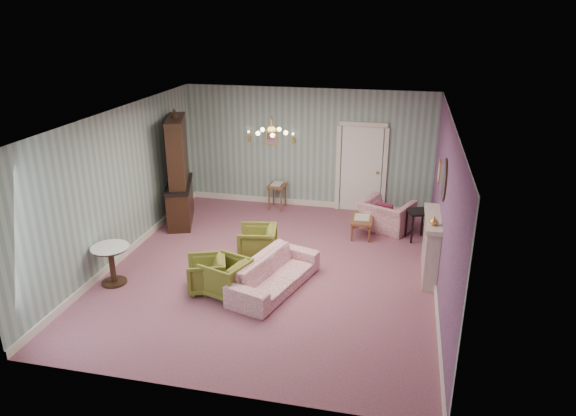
% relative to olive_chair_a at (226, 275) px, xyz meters
% --- Properties ---
extents(floor, '(7.00, 7.00, 0.00)m').
position_rel_olive_chair_a_xyz_m(floor, '(0.56, 1.08, -0.36)').
color(floor, '#97586C').
rests_on(floor, ground).
extents(ceiling, '(7.00, 7.00, 0.00)m').
position_rel_olive_chair_a_xyz_m(ceiling, '(0.56, 1.08, 2.54)').
color(ceiling, white).
rests_on(ceiling, ground).
extents(wall_back, '(6.00, 0.00, 6.00)m').
position_rel_olive_chair_a_xyz_m(wall_back, '(0.56, 4.58, 1.09)').
color(wall_back, gray).
rests_on(wall_back, ground).
extents(wall_front, '(6.00, 0.00, 6.00)m').
position_rel_olive_chair_a_xyz_m(wall_front, '(0.56, -2.42, 1.09)').
color(wall_front, gray).
rests_on(wall_front, ground).
extents(wall_left, '(0.00, 7.00, 7.00)m').
position_rel_olive_chair_a_xyz_m(wall_left, '(-2.44, 1.08, 1.09)').
color(wall_left, gray).
rests_on(wall_left, ground).
extents(wall_right, '(0.00, 7.00, 7.00)m').
position_rel_olive_chair_a_xyz_m(wall_right, '(3.56, 1.08, 1.09)').
color(wall_right, gray).
rests_on(wall_right, ground).
extents(wall_right_floral, '(0.00, 7.00, 7.00)m').
position_rel_olive_chair_a_xyz_m(wall_right_floral, '(3.54, 1.08, 1.09)').
color(wall_right_floral, '#C0609A').
rests_on(wall_right_floral, ground).
extents(door, '(1.12, 0.12, 2.16)m').
position_rel_olive_chair_a_xyz_m(door, '(1.86, 4.54, 0.72)').
color(door, white).
rests_on(door, floor).
extents(olive_chair_a, '(0.84, 0.87, 0.71)m').
position_rel_olive_chair_a_xyz_m(olive_chair_a, '(0.00, 0.00, 0.00)').
color(olive_chair_a, olive).
rests_on(olive_chair_a, floor).
extents(olive_chair_b, '(0.80, 0.82, 0.67)m').
position_rel_olive_chair_a_xyz_m(olive_chair_b, '(-0.38, 0.07, -0.02)').
color(olive_chair_b, olive).
rests_on(olive_chair_b, floor).
extents(olive_chair_c, '(0.78, 0.82, 0.73)m').
position_rel_olive_chair_a_xyz_m(olive_chair_c, '(0.15, 1.44, 0.01)').
color(olive_chair_c, olive).
rests_on(olive_chair_c, floor).
extents(sofa_chintz, '(1.14, 2.08, 0.78)m').
position_rel_olive_chair_a_xyz_m(sofa_chintz, '(0.77, 0.37, 0.03)').
color(sofa_chintz, '#AA446A').
rests_on(sofa_chintz, floor).
extents(wingback_chair, '(1.22, 1.04, 0.91)m').
position_rel_olive_chair_a_xyz_m(wingback_chair, '(2.54, 3.46, 0.10)').
color(wingback_chair, '#AA446A').
rests_on(wingback_chair, floor).
extents(dresser, '(1.01, 1.62, 2.55)m').
position_rel_olive_chair_a_xyz_m(dresser, '(-2.09, 2.93, 0.92)').
color(dresser, black).
rests_on(dresser, floor).
extents(fireplace, '(0.30, 1.40, 1.16)m').
position_rel_olive_chair_a_xyz_m(fireplace, '(3.42, 1.48, 0.22)').
color(fireplace, beige).
rests_on(fireplace, floor).
extents(mantel_vase, '(0.15, 0.15, 0.15)m').
position_rel_olive_chair_a_xyz_m(mantel_vase, '(3.40, 1.08, 0.88)').
color(mantel_vase, gold).
rests_on(mantel_vase, fireplace).
extents(oval_mirror, '(0.04, 0.76, 0.84)m').
position_rel_olive_chair_a_xyz_m(oval_mirror, '(3.52, 1.48, 1.49)').
color(oval_mirror, white).
rests_on(oval_mirror, wall_right).
extents(framed_print, '(0.04, 0.34, 0.42)m').
position_rel_olive_chair_a_xyz_m(framed_print, '(3.53, 2.83, 1.24)').
color(framed_print, gold).
rests_on(framed_print, wall_right).
extents(coffee_table, '(0.48, 0.83, 0.42)m').
position_rel_olive_chair_a_xyz_m(coffee_table, '(2.04, 3.03, -0.15)').
color(coffee_table, brown).
rests_on(coffee_table, floor).
extents(side_table_black, '(0.56, 0.56, 0.66)m').
position_rel_olive_chair_a_xyz_m(side_table_black, '(3.21, 3.05, -0.03)').
color(side_table_black, black).
rests_on(side_table_black, floor).
extents(pedestal_table, '(0.69, 0.69, 0.73)m').
position_rel_olive_chair_a_xyz_m(pedestal_table, '(-2.09, -0.08, 0.01)').
color(pedestal_table, black).
rests_on(pedestal_table, floor).
extents(nesting_table, '(0.42, 0.52, 0.66)m').
position_rel_olive_chair_a_xyz_m(nesting_table, '(-0.13, 4.23, -0.03)').
color(nesting_table, brown).
rests_on(nesting_table, floor).
extents(gilt_mirror_back, '(0.28, 0.06, 0.36)m').
position_rel_olive_chair_a_xyz_m(gilt_mirror_back, '(-0.34, 4.54, 1.34)').
color(gilt_mirror_back, gold).
rests_on(gilt_mirror_back, wall_back).
extents(sconce_left, '(0.16, 0.12, 0.30)m').
position_rel_olive_chair_a_xyz_m(sconce_left, '(-0.89, 4.52, 1.34)').
color(sconce_left, gold).
rests_on(sconce_left, wall_back).
extents(sconce_right, '(0.16, 0.12, 0.30)m').
position_rel_olive_chair_a_xyz_m(sconce_right, '(0.21, 4.52, 1.34)').
color(sconce_right, gold).
rests_on(sconce_right, wall_back).
extents(chandelier, '(0.56, 0.56, 0.36)m').
position_rel_olive_chair_a_xyz_m(chandelier, '(0.56, 1.08, 2.27)').
color(chandelier, gold).
rests_on(chandelier, ceiling).
extents(burgundy_cushion, '(0.41, 0.28, 0.39)m').
position_rel_olive_chair_a_xyz_m(burgundy_cushion, '(2.49, 3.31, 0.12)').
color(burgundy_cushion, maroon).
rests_on(burgundy_cushion, wingback_chair).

